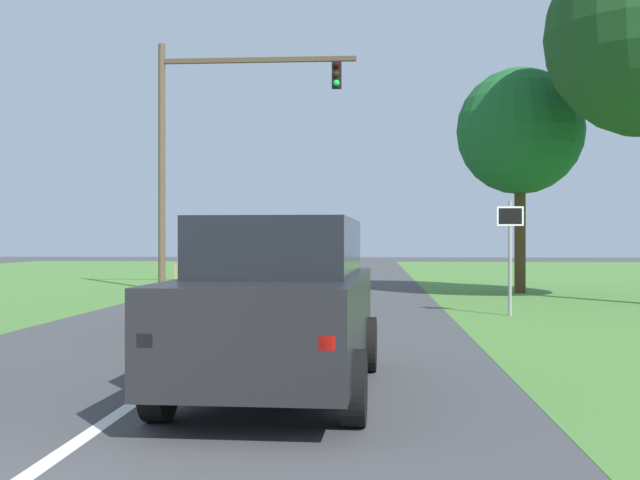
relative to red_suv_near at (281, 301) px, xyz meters
name	(u,v)px	position (x,y,z in m)	size (l,w,h in m)	color
ground_plane	(252,323)	(-1.48, 7.37, -1.04)	(120.00, 120.00, 0.00)	#424244
red_suv_near	(281,301)	(0.00, 0.00, 0.00)	(2.22, 4.99, 1.98)	black
pickup_truck_lead	(252,277)	(-1.33, 6.41, -0.04)	(2.18, 5.23, 1.92)	tan
traffic_light	(208,130)	(-4.58, 17.57, 4.44)	(6.79, 0.40, 8.44)	brown
keep_moving_sign	(510,242)	(4.15, 9.15, 0.63)	(0.60, 0.09, 2.62)	gray
oak_tree_right	(520,132)	(5.80, 16.98, 4.20)	(4.10, 4.10, 7.31)	#4C351E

